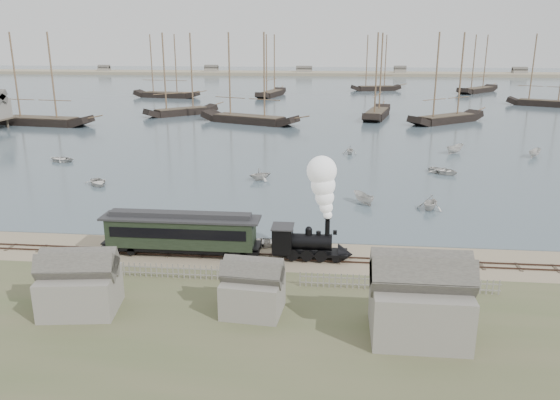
# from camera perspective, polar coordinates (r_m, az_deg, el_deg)

# --- Properties ---
(ground) EXTENTS (600.00, 600.00, 0.00)m
(ground) POSITION_cam_1_polar(r_m,az_deg,el_deg) (50.08, -3.06, -5.06)
(ground) COLOR tan
(ground) RESTS_ON ground
(harbor_water) EXTENTS (600.00, 336.00, 0.06)m
(harbor_water) POSITION_cam_1_polar(r_m,az_deg,el_deg) (216.91, 3.94, 11.58)
(harbor_water) COLOR #43555F
(harbor_water) RESTS_ON ground
(rail_track) EXTENTS (120.00, 1.80, 0.16)m
(rail_track) POSITION_cam_1_polar(r_m,az_deg,el_deg) (48.23, -3.43, -5.88)
(rail_track) COLOR #3E2A22
(rail_track) RESTS_ON ground
(picket_fence_west) EXTENTS (19.00, 0.10, 1.20)m
(picket_fence_west) POSITION_cam_1_polar(r_m,az_deg,el_deg) (45.29, -12.67, -7.88)
(picket_fence_west) COLOR gray
(picket_fence_west) RESTS_ON ground
(picket_fence_east) EXTENTS (15.00, 0.10, 1.20)m
(picket_fence_east) POSITION_cam_1_polar(r_m,az_deg,el_deg) (42.96, 12.27, -9.23)
(picket_fence_east) COLOR gray
(picket_fence_east) RESTS_ON ground
(shed_left) EXTENTS (5.00, 4.00, 4.10)m
(shed_left) POSITION_cam_1_polar(r_m,az_deg,el_deg) (41.57, -19.95, -10.81)
(shed_left) COLOR gray
(shed_left) RESTS_ON ground
(shed_mid) EXTENTS (4.00, 3.50, 3.60)m
(shed_mid) POSITION_cam_1_polar(r_m,az_deg,el_deg) (39.02, -2.84, -11.62)
(shed_mid) COLOR gray
(shed_mid) RESTS_ON ground
(shed_right) EXTENTS (6.00, 5.00, 5.10)m
(shed_right) POSITION_cam_1_polar(r_m,az_deg,el_deg) (37.32, 14.11, -13.55)
(shed_right) COLOR gray
(shed_right) RESTS_ON ground
(far_spit) EXTENTS (500.00, 20.00, 1.80)m
(far_spit) POSITION_cam_1_polar(r_m,az_deg,el_deg) (296.67, 4.51, 12.87)
(far_spit) COLOR tan
(far_spit) RESTS_ON ground
(locomotive) EXTENTS (7.00, 2.61, 8.73)m
(locomotive) POSITION_cam_1_polar(r_m,az_deg,el_deg) (46.29, 4.16, -1.60)
(locomotive) COLOR black
(locomotive) RESTS_ON ground
(passenger_coach) EXTENTS (13.96, 2.69, 3.39)m
(passenger_coach) POSITION_cam_1_polar(r_m,az_deg,el_deg) (48.73, -10.30, -3.25)
(passenger_coach) COLOR black
(passenger_coach) RESTS_ON ground
(beached_dinghy) EXTENTS (2.96, 3.76, 0.71)m
(beached_dinghy) POSITION_cam_1_polar(r_m,az_deg,el_deg) (50.53, -1.56, -4.42)
(beached_dinghy) COLOR beige
(beached_dinghy) RESTS_ON ground
(rowboat_0) EXTENTS (4.80, 4.55, 0.81)m
(rowboat_0) POSITION_cam_1_polar(r_m,az_deg,el_deg) (74.92, -18.50, 1.78)
(rowboat_0) COLOR beige
(rowboat_0) RESTS_ON harbor_water
(rowboat_1) EXTENTS (4.03, 4.15, 1.67)m
(rowboat_1) POSITION_cam_1_polar(r_m,az_deg,el_deg) (73.55, -2.08, 2.72)
(rowboat_1) COLOR beige
(rowboat_1) RESTS_ON harbor_water
(rowboat_2) EXTENTS (3.46, 2.93, 1.29)m
(rowboat_2) POSITION_cam_1_polar(r_m,az_deg,el_deg) (63.69, 8.69, 0.18)
(rowboat_2) COLOR beige
(rowboat_2) RESTS_ON harbor_water
(rowboat_3) EXTENTS (5.24, 5.37, 0.91)m
(rowboat_3) POSITION_cam_1_polar(r_m,az_deg,el_deg) (80.58, 16.71, 2.97)
(rowboat_3) COLOR beige
(rowboat_3) RESTS_ON harbor_water
(rowboat_4) EXTENTS (4.13, 3.92, 1.71)m
(rowboat_4) POSITION_cam_1_polar(r_m,az_deg,el_deg) (62.97, 15.44, -0.23)
(rowboat_4) COLOR beige
(rowboat_4) RESTS_ON harbor_water
(rowboat_5) EXTENTS (3.52, 3.14, 1.33)m
(rowboat_5) POSITION_cam_1_polar(r_m,az_deg,el_deg) (97.39, 25.05, 4.48)
(rowboat_5) COLOR beige
(rowboat_5) RESTS_ON harbor_water
(rowboat_6) EXTENTS (4.07, 4.80, 0.85)m
(rowboat_6) POSITION_cam_1_polar(r_m,az_deg,el_deg) (91.59, -21.95, 4.01)
(rowboat_6) COLOR beige
(rowboat_6) RESTS_ON harbor_water
(rowboat_7) EXTENTS (2.76, 2.40, 1.41)m
(rowboat_7) POSITION_cam_1_polar(r_m,az_deg,el_deg) (91.27, 7.31, 5.22)
(rowboat_7) COLOR beige
(rowboat_7) RESTS_ON harbor_water
(rowboat_8) EXTENTS (3.64, 3.83, 1.48)m
(rowboat_8) POSITION_cam_1_polar(r_m,az_deg,el_deg) (95.73, 17.80, 5.11)
(rowboat_8) COLOR beige
(rowboat_8) RESTS_ON harbor_water
(schooner_0) EXTENTS (24.68, 8.86, 20.00)m
(schooner_0) POSITION_cam_1_polar(r_m,az_deg,el_deg) (132.25, -24.18, 11.47)
(schooner_0) COLOR black
(schooner_0) RESTS_ON harbor_water
(schooner_1) EXTENTS (17.02, 16.01, 20.00)m
(schooner_1) POSITION_cam_1_polar(r_m,az_deg,el_deg) (139.60, -10.45, 12.79)
(schooner_1) COLOR black
(schooner_1) RESTS_ON harbor_water
(schooner_2) EXTENTS (23.97, 14.41, 20.00)m
(schooner_2) POSITION_cam_1_polar(r_m,az_deg,el_deg) (124.02, -3.33, 12.60)
(schooner_2) COLOR black
(schooner_2) RESTS_ON harbor_water
(schooner_3) EXTENTS (8.93, 21.27, 20.00)m
(schooner_3) POSITION_cam_1_polar(r_m,az_deg,el_deg) (135.17, 10.29, 12.69)
(schooner_3) COLOR black
(schooner_3) RESTS_ON harbor_water
(schooner_4) EXTENTS (19.54, 17.28, 20.00)m
(schooner_4) POSITION_cam_1_polar(r_m,az_deg,el_deg) (130.01, 17.32, 12.08)
(schooner_4) COLOR black
(schooner_4) RESTS_ON harbor_water
(schooner_5) EXTENTS (19.77, 13.18, 20.00)m
(schooner_5) POSITION_cam_1_polar(r_m,az_deg,el_deg) (173.31, 26.28, 12.08)
(schooner_5) COLOR black
(schooner_5) RESTS_ON harbor_water
(schooner_6) EXTENTS (22.50, 8.48, 20.00)m
(schooner_6) POSITION_cam_1_polar(r_m,az_deg,el_deg) (184.04, -11.94, 13.54)
(schooner_6) COLOR black
(schooner_6) RESTS_ON harbor_water
(schooner_7) EXTENTS (8.96, 20.79, 20.00)m
(schooner_7) POSITION_cam_1_polar(r_m,az_deg,el_deg) (183.64, -0.95, 13.87)
(schooner_7) COLOR black
(schooner_7) RESTS_ON harbor_water
(schooner_8) EXTENTS (18.74, 8.31, 20.00)m
(schooner_8) POSITION_cam_1_polar(r_m,az_deg,el_deg) (207.64, 10.11, 13.93)
(schooner_8) COLOR black
(schooner_8) RESTS_ON harbor_water
(schooner_9) EXTENTS (18.56, 20.82, 20.00)m
(schooner_9) POSITION_cam_1_polar(r_m,az_deg,el_deg) (209.56, 20.18, 13.22)
(schooner_9) COLOR black
(schooner_9) RESTS_ON harbor_water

